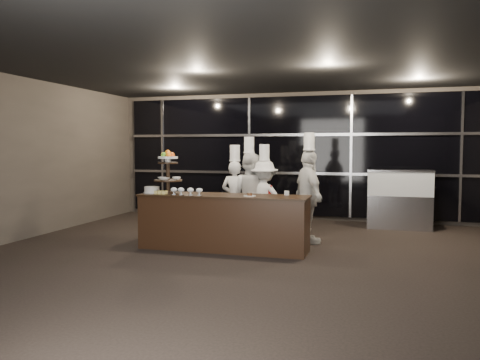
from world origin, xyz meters
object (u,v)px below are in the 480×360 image
(chef_b, at_px, (249,194))
(chef_c, at_px, (264,198))
(display_case, at_px, (399,196))
(chef_d, at_px, (309,196))
(buffet_counter, at_px, (223,222))
(chef_a, at_px, (235,197))
(display_stand, at_px, (168,169))
(layer_cake, at_px, (152,190))

(chef_b, height_order, chef_c, chef_b)
(display_case, bearing_deg, chef_b, -148.06)
(display_case, height_order, chef_d, chef_d)
(buffet_counter, relative_size, chef_a, 1.62)
(display_case, distance_m, chef_b, 3.31)
(display_stand, xyz_separation_m, chef_b, (1.11, 1.24, -0.52))
(chef_b, xyz_separation_m, chef_d, (1.18, -0.30, 0.03))
(buffet_counter, xyz_separation_m, layer_cake, (-1.28, -0.05, 0.51))
(display_case, bearing_deg, layer_cake, -144.10)
(display_stand, distance_m, chef_b, 1.74)
(buffet_counter, bearing_deg, layer_cake, -177.77)
(display_case, xyz_separation_m, chef_b, (-2.80, -1.75, 0.13))
(chef_a, relative_size, chef_b, 0.92)
(display_stand, bearing_deg, display_case, 37.36)
(buffet_counter, bearing_deg, display_case, 45.73)
(display_stand, xyz_separation_m, layer_cake, (-0.28, -0.05, -0.37))
(display_stand, bearing_deg, chef_a, 52.56)
(chef_b, bearing_deg, chef_c, -1.06)
(display_stand, bearing_deg, chef_d, 22.21)
(layer_cake, distance_m, chef_d, 2.75)
(display_case, height_order, chef_a, chef_a)
(chef_c, relative_size, chef_d, 0.90)
(buffet_counter, distance_m, chef_c, 1.33)
(display_stand, bearing_deg, buffet_counter, 0.01)
(display_case, xyz_separation_m, chef_a, (-3.05, -1.86, 0.08))
(chef_b, relative_size, chef_d, 0.97)
(display_stand, distance_m, chef_a, 1.53)
(display_stand, bearing_deg, chef_b, 48.18)
(chef_b, bearing_deg, buffet_counter, -94.91)
(display_stand, height_order, chef_b, chef_b)
(buffet_counter, xyz_separation_m, chef_d, (1.28, 0.93, 0.38))
(display_case, xyz_separation_m, chef_d, (-1.62, -2.05, 0.16))
(buffet_counter, bearing_deg, display_stand, -179.99)
(chef_c, bearing_deg, chef_a, -168.67)
(buffet_counter, height_order, display_stand, display_stand)
(display_stand, xyz_separation_m, chef_c, (1.40, 1.23, -0.59))
(display_case, bearing_deg, buffet_counter, -134.27)
(layer_cake, distance_m, display_case, 5.18)
(display_stand, relative_size, display_case, 0.57)
(chef_d, bearing_deg, display_stand, -157.79)
(layer_cake, xyz_separation_m, chef_d, (2.57, 0.98, -0.12))
(buffet_counter, height_order, chef_b, chef_b)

